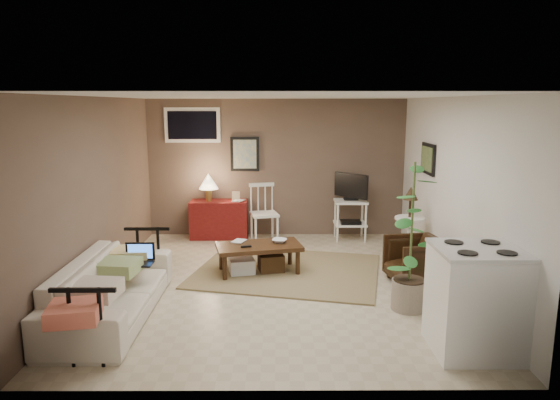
{
  "coord_description": "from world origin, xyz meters",
  "views": [
    {
      "loc": [
        0.03,
        -6.21,
        2.31
      ],
      "look_at": [
        0.05,
        0.35,
        1.04
      ],
      "focal_mm": 32.0,
      "sensor_mm": 36.0,
      "label": 1
    }
  ],
  "objects_px": {
    "side_table": "(410,216)",
    "potted_plant": "(412,232)",
    "stove": "(475,300)",
    "red_console": "(218,216)",
    "spindle_chair": "(264,214)",
    "armchair": "(416,258)",
    "coffee_table": "(258,256)",
    "tv_stand": "(351,205)",
    "sofa": "(111,279)"
  },
  "relations": [
    {
      "from": "spindle_chair",
      "to": "coffee_table",
      "type": "bearing_deg",
      "value": -91.11
    },
    {
      "from": "side_table",
      "to": "armchair",
      "type": "xyz_separation_m",
      "value": [
        -0.13,
        -0.87,
        -0.37
      ]
    },
    {
      "from": "spindle_chair",
      "to": "armchair",
      "type": "distance_m",
      "value": 2.94
    },
    {
      "from": "side_table",
      "to": "armchair",
      "type": "distance_m",
      "value": 0.96
    },
    {
      "from": "side_table",
      "to": "stove",
      "type": "height_order",
      "value": "side_table"
    },
    {
      "from": "potted_plant",
      "to": "stove",
      "type": "height_order",
      "value": "potted_plant"
    },
    {
      "from": "sofa",
      "to": "spindle_chair",
      "type": "height_order",
      "value": "spindle_chair"
    },
    {
      "from": "spindle_chair",
      "to": "sofa",
      "type": "bearing_deg",
      "value": -116.79
    },
    {
      "from": "spindle_chair",
      "to": "potted_plant",
      "type": "relative_size",
      "value": 0.56
    },
    {
      "from": "coffee_table",
      "to": "stove",
      "type": "distance_m",
      "value": 3.08
    },
    {
      "from": "red_console",
      "to": "armchair",
      "type": "height_order",
      "value": "red_console"
    },
    {
      "from": "red_console",
      "to": "potted_plant",
      "type": "relative_size",
      "value": 0.66
    },
    {
      "from": "sofa",
      "to": "side_table",
      "type": "xyz_separation_m",
      "value": [
        3.75,
        1.89,
        0.27
      ]
    },
    {
      "from": "potted_plant",
      "to": "stove",
      "type": "xyz_separation_m",
      "value": [
        0.36,
        -0.98,
        -0.41
      ]
    },
    {
      "from": "red_console",
      "to": "stove",
      "type": "height_order",
      "value": "red_console"
    },
    {
      "from": "potted_plant",
      "to": "coffee_table",
      "type": "bearing_deg",
      "value": 144.85
    },
    {
      "from": "spindle_chair",
      "to": "tv_stand",
      "type": "distance_m",
      "value": 1.49
    },
    {
      "from": "spindle_chair",
      "to": "armchair",
      "type": "relative_size",
      "value": 1.43
    },
    {
      "from": "stove",
      "to": "sofa",
      "type": "bearing_deg",
      "value": 167.72
    },
    {
      "from": "sofa",
      "to": "red_console",
      "type": "relative_size",
      "value": 1.93
    },
    {
      "from": "coffee_table",
      "to": "tv_stand",
      "type": "xyz_separation_m",
      "value": [
        1.52,
        1.76,
        0.37
      ]
    },
    {
      "from": "sofa",
      "to": "side_table",
      "type": "relative_size",
      "value": 1.94
    },
    {
      "from": "armchair",
      "to": "stove",
      "type": "xyz_separation_m",
      "value": [
        0.06,
        -1.81,
        0.17
      ]
    },
    {
      "from": "red_console",
      "to": "spindle_chair",
      "type": "height_order",
      "value": "red_console"
    },
    {
      "from": "side_table",
      "to": "stove",
      "type": "xyz_separation_m",
      "value": [
        -0.07,
        -2.69,
        -0.2
      ]
    },
    {
      "from": "red_console",
      "to": "tv_stand",
      "type": "bearing_deg",
      "value": -3.07
    },
    {
      "from": "side_table",
      "to": "stove",
      "type": "relative_size",
      "value": 1.11
    },
    {
      "from": "potted_plant",
      "to": "stove",
      "type": "relative_size",
      "value": 1.68
    },
    {
      "from": "stove",
      "to": "spindle_chair",
      "type": "bearing_deg",
      "value": 117.87
    },
    {
      "from": "potted_plant",
      "to": "tv_stand",
      "type": "bearing_deg",
      "value": 94.62
    },
    {
      "from": "armchair",
      "to": "potted_plant",
      "type": "relative_size",
      "value": 0.39
    },
    {
      "from": "tv_stand",
      "to": "potted_plant",
      "type": "height_order",
      "value": "potted_plant"
    },
    {
      "from": "coffee_table",
      "to": "tv_stand",
      "type": "relative_size",
      "value": 1.08
    },
    {
      "from": "sofa",
      "to": "red_console",
      "type": "bearing_deg",
      "value": -13.36
    },
    {
      "from": "red_console",
      "to": "spindle_chair",
      "type": "distance_m",
      "value": 0.82
    },
    {
      "from": "coffee_table",
      "to": "side_table",
      "type": "bearing_deg",
      "value": 12.06
    },
    {
      "from": "side_table",
      "to": "potted_plant",
      "type": "height_order",
      "value": "potted_plant"
    },
    {
      "from": "red_console",
      "to": "tv_stand",
      "type": "relative_size",
      "value": 0.99
    },
    {
      "from": "coffee_table",
      "to": "spindle_chair",
      "type": "relative_size",
      "value": 1.29
    },
    {
      "from": "tv_stand",
      "to": "sofa",
      "type": "bearing_deg",
      "value": -134.05
    },
    {
      "from": "coffee_table",
      "to": "sofa",
      "type": "height_order",
      "value": "sofa"
    },
    {
      "from": "coffee_table",
      "to": "stove",
      "type": "relative_size",
      "value": 1.22
    },
    {
      "from": "spindle_chair",
      "to": "tv_stand",
      "type": "xyz_separation_m",
      "value": [
        1.48,
        0.03,
        0.15
      ]
    },
    {
      "from": "coffee_table",
      "to": "side_table",
      "type": "xyz_separation_m",
      "value": [
        2.19,
        0.47,
        0.46
      ]
    },
    {
      "from": "spindle_chair",
      "to": "tv_stand",
      "type": "bearing_deg",
      "value": 1.29
    },
    {
      "from": "side_table",
      "to": "potted_plant",
      "type": "distance_m",
      "value": 1.77
    },
    {
      "from": "coffee_table",
      "to": "side_table",
      "type": "relative_size",
      "value": 1.1
    },
    {
      "from": "red_console",
      "to": "stove",
      "type": "distance_m",
      "value": 5.01
    },
    {
      "from": "coffee_table",
      "to": "sofa",
      "type": "bearing_deg",
      "value": -137.58
    },
    {
      "from": "sofa",
      "to": "armchair",
      "type": "bearing_deg",
      "value": -74.33
    }
  ]
}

